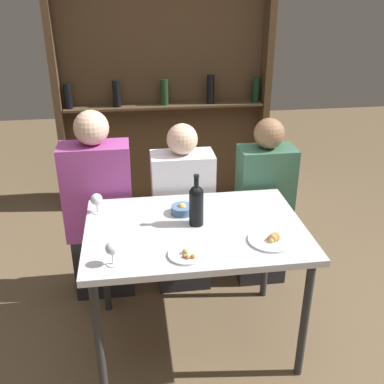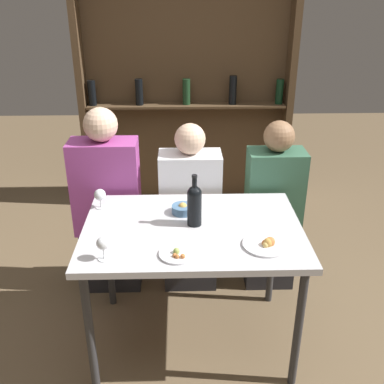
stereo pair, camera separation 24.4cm
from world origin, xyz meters
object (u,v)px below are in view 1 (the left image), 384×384
Objects in this scene: wine_bottle at (196,203)px; seated_person_right at (263,208)px; wine_glass_0 at (97,200)px; food_plate_0 at (272,239)px; snack_bowl at (182,209)px; seated_person_left at (100,213)px; wine_glass_1 at (112,249)px; seated_person_center at (182,215)px; food_plate_1 at (187,254)px.

wine_bottle is 0.83m from seated_person_right.
food_plate_0 is (0.89, -0.44, -0.07)m from wine_glass_0.
food_plate_0 is 0.55m from snack_bowl.
seated_person_left is (-0.02, 0.32, -0.25)m from wine_glass_0.
seated_person_center is at bearing 63.50° from wine_glass_1.
snack_bowl is at bearing 86.17° from food_plate_1.
snack_bowl is 0.76m from seated_person_right.
wine_glass_0 is at bearing -163.60° from seated_person_right.
seated_person_center reaches higher than food_plate_0.
wine_glass_1 is (0.10, -0.53, 0.00)m from wine_glass_0.
wine_glass_1 is at bearing -139.10° from seated_person_right.
food_plate_0 is at bearing -40.03° from seated_person_left.
food_plate_1 is at bearing -127.39° from seated_person_right.
snack_bowl is 0.10× the size of seated_person_left.
wine_bottle is 0.25× the size of seated_person_center.
wine_bottle is 1.61× the size of food_plate_1.
wine_glass_0 reaches higher than food_plate_1.
wine_bottle is 0.82m from seated_person_left.
snack_bowl is 0.47m from seated_person_center.
wine_bottle is at bearing 73.30° from food_plate_1.
wine_glass_1 is at bearing -116.50° from seated_person_center.
seated_person_right is at bearing 44.19° from wine_bottle.
food_plate_0 is at bearing 6.57° from wine_glass_1.
food_plate_1 is at bearing -171.01° from food_plate_0.
seated_person_left is (-0.12, 0.85, -0.25)m from wine_glass_1.
seated_person_center is at bearing 84.75° from food_plate_1.
seated_person_center reaches higher than wine_glass_1.
food_plate_0 is 0.45m from food_plate_1.
wine_bottle reaches higher than wine_glass_1.
food_plate_1 is at bearing -106.70° from wine_bottle.
seated_person_center is at bearing 180.00° from seated_person_right.
food_plate_1 is 0.15× the size of seated_person_right.
seated_person_right is at bearing 75.75° from food_plate_0.
food_plate_1 is (0.44, -0.51, -0.07)m from wine_glass_0.
wine_bottle is 0.44m from food_plate_0.
seated_person_center is (0.08, 0.83, -0.23)m from food_plate_1.
seated_person_center is (0.42, 0.85, -0.30)m from wine_glass_1.
wine_glass_1 is 0.94× the size of snack_bowl.
seated_person_center is at bearing 91.52° from wine_bottle.
wine_glass_0 is 1.16m from seated_person_right.
wine_bottle reaches higher than food_plate_0.
wine_bottle is 0.55m from wine_glass_1.
food_plate_0 is 1.85× the size of snack_bowl.
snack_bowl reaches higher than food_plate_1.
wine_glass_0 reaches higher than snack_bowl.
seated_person_right reaches higher than seated_person_center.
wine_glass_1 is 1.33m from seated_person_right.
food_plate_1 is 0.14× the size of seated_person_left.
wine_glass_1 is at bearing -79.68° from wine_glass_0.
wine_bottle is 0.23× the size of seated_person_left.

